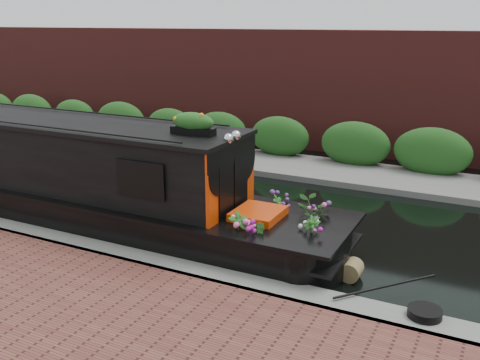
% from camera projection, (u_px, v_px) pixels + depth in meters
% --- Properties ---
extents(ground, '(80.00, 80.00, 0.00)m').
position_uv_depth(ground, '(203.00, 208.00, 12.78)').
color(ground, black).
rests_on(ground, ground).
extents(near_bank_coping, '(40.00, 0.60, 0.50)m').
position_uv_depth(near_bank_coping, '(113.00, 261.00, 9.96)').
color(near_bank_coping, slate).
rests_on(near_bank_coping, ground).
extents(far_bank_path, '(40.00, 2.40, 0.34)m').
position_uv_depth(far_bank_path, '(273.00, 166.00, 16.37)').
color(far_bank_path, slate).
rests_on(far_bank_path, ground).
extents(far_hedge, '(40.00, 1.10, 2.80)m').
position_uv_depth(far_hedge, '(284.00, 160.00, 17.14)').
color(far_hedge, '#1F4E1A').
rests_on(far_hedge, ground).
extents(far_brick_wall, '(40.00, 1.00, 8.00)m').
position_uv_depth(far_brick_wall, '(306.00, 147.00, 18.93)').
color(far_brick_wall, maroon).
rests_on(far_brick_wall, ground).
extents(narrowboat, '(12.44, 2.23, 2.91)m').
position_uv_depth(narrowboat, '(62.00, 182.00, 11.85)').
color(narrowboat, black).
rests_on(narrowboat, ground).
extents(rope_fender, '(0.35, 0.38, 0.35)m').
position_uv_depth(rope_fender, '(352.00, 270.00, 9.20)').
color(rope_fender, olive).
rests_on(rope_fender, ground).
extents(coiled_mooring_rope, '(0.49, 0.49, 0.12)m').
position_uv_depth(coiled_mooring_rope, '(425.00, 313.00, 7.60)').
color(coiled_mooring_rope, black).
rests_on(coiled_mooring_rope, near_bank_coping).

